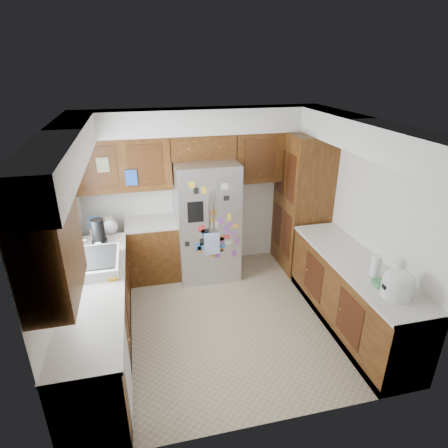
% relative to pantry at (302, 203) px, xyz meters
% --- Properties ---
extents(floor, '(3.60, 3.60, 0.00)m').
position_rel_pantry_xyz_m(floor, '(-1.50, -1.15, -1.07)').
color(floor, tan).
rests_on(floor, ground).
extents(room_shell, '(3.64, 3.24, 2.52)m').
position_rel_pantry_xyz_m(room_shell, '(-1.61, -0.79, 0.75)').
color(room_shell, silver).
rests_on(room_shell, ground).
extents(left_counter_run, '(1.36, 3.20, 0.92)m').
position_rel_pantry_xyz_m(left_counter_run, '(-2.86, -1.12, -0.65)').
color(left_counter_run, '#3B1E0B').
rests_on(left_counter_run, ground).
extents(right_counter_run, '(0.63, 2.25, 0.92)m').
position_rel_pantry_xyz_m(right_counter_run, '(0.00, -1.62, -0.65)').
color(right_counter_run, '#3B1E0B').
rests_on(right_counter_run, ground).
extents(pantry, '(0.60, 0.90, 2.15)m').
position_rel_pantry_xyz_m(pantry, '(0.00, 0.00, 0.00)').
color(pantry, '#3B1E0B').
rests_on(pantry, ground).
extents(fridge, '(0.90, 0.79, 1.80)m').
position_rel_pantry_xyz_m(fridge, '(-1.50, 0.05, -0.17)').
color(fridge, '#AFAFB4').
rests_on(fridge, ground).
extents(bridge_cabinet, '(0.96, 0.34, 0.35)m').
position_rel_pantry_xyz_m(bridge_cabinet, '(-1.50, 0.28, 0.90)').
color(bridge_cabinet, '#3B1E0B').
rests_on(bridge_cabinet, fridge).
extents(fridge_top_items, '(0.89, 0.27, 0.27)m').
position_rel_pantry_xyz_m(fridge_top_items, '(-1.58, 0.24, 1.20)').
color(fridge_top_items, '#2638B2').
rests_on(fridge_top_items, bridge_cabinet).
extents(sink_assembly, '(0.52, 0.71, 0.37)m').
position_rel_pantry_xyz_m(sink_assembly, '(-3.00, -1.05, -0.09)').
color(sink_assembly, silver).
rests_on(sink_assembly, left_counter_run).
extents(left_counter_clutter, '(0.39, 0.86, 0.38)m').
position_rel_pantry_xyz_m(left_counter_clutter, '(-2.97, -0.31, -0.02)').
color(left_counter_clutter, black).
rests_on(left_counter_clutter, left_counter_run).
extents(rice_cooker, '(0.32, 0.31, 0.27)m').
position_rel_pantry_xyz_m(rice_cooker, '(-0.00, -2.33, -0.01)').
color(rice_cooker, silver).
rests_on(rice_cooker, right_counter_run).
extents(paper_towel, '(0.11, 0.11, 0.24)m').
position_rel_pantry_xyz_m(paper_towel, '(0.02, -1.94, -0.04)').
color(paper_towel, white).
rests_on(paper_towel, right_counter_run).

